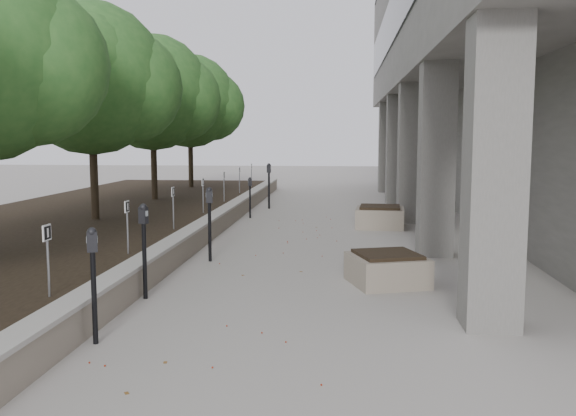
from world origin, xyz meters
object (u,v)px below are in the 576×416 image
at_px(parking_meter_4, 250,198).
at_px(planter_back, 380,217).
at_px(parking_meter_2, 144,251).
at_px(parking_meter_5, 269,186).
at_px(parking_meter_1, 94,286).
at_px(crabapple_tree_4, 153,117).
at_px(planter_front, 387,268).
at_px(crabapple_tree_3, 92,111).
at_px(parking_meter_3, 210,224).
at_px(crabapple_tree_5, 190,121).

relative_size(parking_meter_4, planter_back, 0.98).
relative_size(parking_meter_2, parking_meter_5, 0.94).
bearing_deg(parking_meter_2, parking_meter_1, -69.59).
xyz_separation_m(crabapple_tree_4, parking_meter_2, (3.25, -11.02, -2.38)).
distance_m(parking_meter_4, parking_meter_5, 2.53).
bearing_deg(planter_back, planter_front, -92.22).
relative_size(crabapple_tree_3, parking_meter_3, 3.65).
height_order(parking_meter_3, parking_meter_4, parking_meter_3).
xyz_separation_m(parking_meter_3, planter_front, (3.40, -1.64, -0.47)).
bearing_deg(crabapple_tree_3, parking_meter_3, -40.49).
bearing_deg(parking_meter_4, planter_front, -83.91).
distance_m(crabapple_tree_4, crabapple_tree_5, 5.00).
bearing_deg(planter_front, parking_meter_1, -137.75).
relative_size(parking_meter_5, planter_back, 1.23).
bearing_deg(parking_meter_4, crabapple_tree_5, 100.56).
xyz_separation_m(parking_meter_3, planter_back, (3.66, 4.99, -0.45)).
xyz_separation_m(crabapple_tree_4, parking_meter_4, (3.44, -1.49, -2.49)).
bearing_deg(planter_back, parking_meter_4, 157.07).
distance_m(crabapple_tree_5, parking_meter_4, 7.76).
height_order(crabapple_tree_3, crabapple_tree_5, same).
distance_m(crabapple_tree_4, parking_meter_5, 4.51).
distance_m(crabapple_tree_3, crabapple_tree_5, 10.00).
bearing_deg(crabapple_tree_5, planter_front, -64.50).
bearing_deg(planter_back, crabapple_tree_5, 131.93).
distance_m(parking_meter_1, planter_back, 10.77).
relative_size(parking_meter_1, parking_meter_2, 0.96).
xyz_separation_m(crabapple_tree_5, parking_meter_1, (3.31, -18.12, -2.41)).
distance_m(crabapple_tree_3, parking_meter_3, 5.33).
height_order(crabapple_tree_3, planter_back, crabapple_tree_3).
xyz_separation_m(crabapple_tree_3, parking_meter_3, (3.63, -3.10, -2.37)).
xyz_separation_m(crabapple_tree_3, planter_front, (7.03, -4.74, -2.85)).
distance_m(planter_front, planter_back, 6.63).
distance_m(parking_meter_2, planter_back, 8.89).
bearing_deg(planter_back, parking_meter_3, -126.26).
height_order(parking_meter_3, planter_front, parking_meter_3).
height_order(parking_meter_2, planter_back, parking_meter_2).
height_order(crabapple_tree_3, parking_meter_3, crabapple_tree_3).
bearing_deg(parking_meter_3, crabapple_tree_3, 126.90).
distance_m(parking_meter_1, parking_meter_2, 2.10).
bearing_deg(crabapple_tree_3, crabapple_tree_4, 90.00).
xyz_separation_m(crabapple_tree_5, parking_meter_4, (3.44, -6.49, -2.49)).
bearing_deg(crabapple_tree_5, crabapple_tree_4, -90.00).
height_order(parking_meter_5, planter_front, parking_meter_5).
relative_size(crabapple_tree_4, crabapple_tree_5, 1.00).
distance_m(crabapple_tree_3, parking_meter_2, 7.24).
bearing_deg(parking_meter_4, planter_back, -40.33).
distance_m(parking_meter_3, parking_meter_5, 9.12).
height_order(crabapple_tree_5, parking_meter_4, crabapple_tree_5).
xyz_separation_m(crabapple_tree_3, parking_meter_1, (3.31, -8.12, -2.41)).
height_order(parking_meter_3, planter_back, parking_meter_3).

